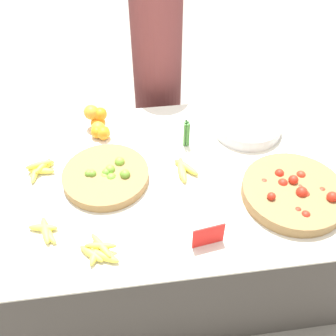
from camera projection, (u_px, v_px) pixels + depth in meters
ground_plane at (168, 256)px, 2.48m from camera, size 12.00×12.00×0.00m
market_table at (168, 221)px, 2.22m from camera, size 1.83×1.15×0.74m
lime_bowl at (106, 176)px, 1.92m from camera, size 0.42×0.42×0.08m
tomato_basket at (294, 192)px, 1.83m from camera, size 0.48×0.48×0.10m
orange_pile at (98, 123)px, 2.16m from camera, size 0.13×0.19×0.14m
metal_bowl at (247, 125)px, 2.18m from camera, size 0.38×0.38×0.07m
price_sign at (208, 236)px, 1.63m from camera, size 0.14×0.03×0.12m
veg_bundle at (186, 133)px, 2.07m from camera, size 0.03×0.05×0.15m
banana_bunch_front_left at (184, 169)px, 1.96m from camera, size 0.13×0.18×0.04m
banana_bunch_middle_left at (99, 251)px, 1.62m from camera, size 0.18×0.16×0.05m
banana_bunch_middle_right at (46, 231)px, 1.70m from camera, size 0.14×0.16×0.04m
banana_bunch_front_center at (40, 169)px, 1.96m from camera, size 0.15×0.16×0.05m
vendor_person at (158, 84)px, 2.58m from camera, size 0.31×0.31×1.55m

